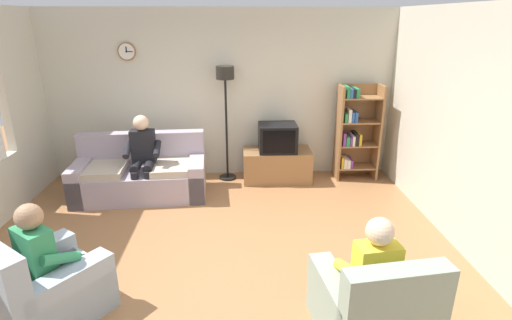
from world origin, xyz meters
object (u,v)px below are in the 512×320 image
object	(u,v)px
floor_lamp	(226,92)
person_in_right_armchair	(370,270)
person_in_left_armchair	(48,254)
couch	(141,175)
bookshelf	(355,131)
armchair_near_window	(44,290)
person_on_couch	(143,153)
armchair_near_bookshelf	(371,308)
tv_stand	(277,165)
tv	(278,138)

from	to	relation	value
floor_lamp	person_in_right_armchair	size ratio (longest dim) A/B	1.65
person_in_right_armchair	person_in_left_armchair	bearing A→B (deg)	172.71
couch	floor_lamp	distance (m)	1.81
bookshelf	couch	bearing A→B (deg)	-170.43
bookshelf	person_in_right_armchair	bearing A→B (deg)	-103.73
floor_lamp	person_in_left_armchair	bearing A→B (deg)	-115.42
couch	armchair_near_window	distance (m)	2.61
bookshelf	armchair_near_window	bearing A→B (deg)	-138.90
couch	person_on_couch	size ratio (longest dim) A/B	1.57
bookshelf	person_in_left_armchair	distance (m)	4.73
armchair_near_window	person_in_left_armchair	world-z (taller)	person_in_left_armchair
armchair_near_bookshelf	person_in_right_armchair	distance (m)	0.33
couch	tv_stand	size ratio (longest dim) A/B	1.77
tv	person_in_right_armchair	bearing A→B (deg)	-82.66
tv_stand	armchair_near_window	size ratio (longest dim) A/B	0.93
tv	bookshelf	xyz separation A→B (m)	(1.27, 0.10, 0.06)
tv_stand	tv	bearing A→B (deg)	-90.00
person_in_left_armchair	bookshelf	bearing A→B (deg)	40.89
tv	armchair_near_window	xyz separation A→B (m)	(-2.35, -3.07, -0.45)
floor_lamp	person_in_left_armchair	world-z (taller)	floor_lamp
armchair_near_bookshelf	person_in_right_armchair	size ratio (longest dim) A/B	0.87
couch	tv_stand	xyz separation A→B (m)	(2.10, 0.50, -0.06)
armchair_near_bookshelf	person_on_couch	xyz separation A→B (m)	(-2.45, 2.85, 0.41)
tv_stand	person_in_right_armchair	distance (m)	3.41
armchair_near_window	person_on_couch	world-z (taller)	person_on_couch
floor_lamp	armchair_near_window	bearing A→B (deg)	-115.72
tv_stand	couch	bearing A→B (deg)	-166.69
armchair_near_window	floor_lamp	bearing A→B (deg)	64.28
floor_lamp	person_in_right_armchair	distance (m)	3.78
couch	person_in_left_armchair	world-z (taller)	person_in_left_armchair
armchair_near_bookshelf	floor_lamp	bearing A→B (deg)	109.50
tv_stand	armchair_near_bookshelf	xyz separation A→B (m)	(0.44, -3.46, 0.03)
tv	bookshelf	distance (m)	1.28
bookshelf	tv_stand	bearing A→B (deg)	-176.77
tv	armchair_near_window	bearing A→B (deg)	-127.50
tv	person_in_right_armchair	world-z (taller)	person_in_right_armchair
floor_lamp	armchair_near_bookshelf	bearing A→B (deg)	-70.50
floor_lamp	armchair_near_window	distance (m)	3.72
person_on_couch	bookshelf	bearing A→B (deg)	11.67
floor_lamp	person_in_left_armchair	size ratio (longest dim) A/B	1.65
floor_lamp	person_on_couch	distance (m)	1.58
tv_stand	armchair_near_window	distance (m)	3.88
couch	person_on_couch	xyz separation A→B (m)	(0.09, -0.11, 0.39)
person_on_couch	armchair_near_bookshelf	bearing A→B (deg)	-49.29
armchair_near_bookshelf	armchair_near_window	bearing A→B (deg)	172.53
armchair_near_window	armchair_near_bookshelf	xyz separation A→B (m)	(2.79, -0.37, 0.00)
tv	person_on_couch	size ratio (longest dim) A/B	0.48
person_in_right_armchair	tv	bearing A→B (deg)	97.34
tv_stand	person_in_left_armchair	bearing A→B (deg)	-127.28
person_in_left_armchair	person_on_couch	bearing A→B (deg)	83.20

